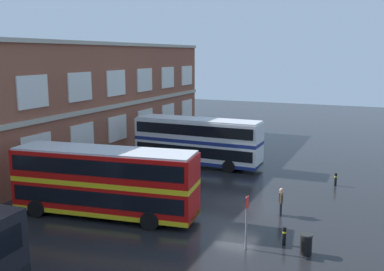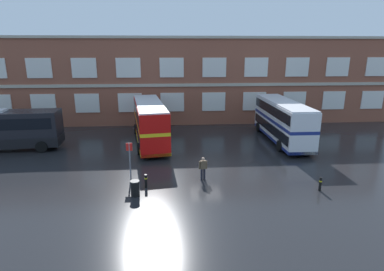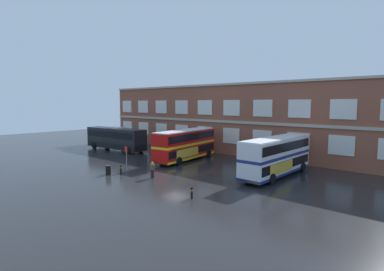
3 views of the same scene
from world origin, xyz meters
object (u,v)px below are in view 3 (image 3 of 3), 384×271
Objects in this scene: station_litter_bin at (108,170)px; safety_bollard_west at (192,193)px; touring_coach at (116,139)px; double_decker_middle at (276,156)px; safety_bollard_east at (121,169)px; double_decker_near at (186,144)px; waiting_passenger at (152,169)px; bus_stand_flag at (126,156)px.

safety_bollard_west is at bearing -0.49° from station_litter_bin.
touring_coach reaches higher than safety_bollard_west.
safety_bollard_east is at bearing -141.45° from double_decker_middle.
touring_coach is at bearing 147.69° from safety_bollard_east.
safety_bollard_east is (14.62, -9.24, -1.42)m from touring_coach.
double_decker_middle is 10.68× the size of station_litter_bin.
station_litter_bin is at bearing 179.51° from safety_bollard_west.
double_decker_middle reaches higher than safety_bollard_west.
double_decker_near is at bearing 5.36° from touring_coach.
safety_bollard_east is (0.31, -10.59, -1.66)m from double_decker_near.
waiting_passenger is 7.92m from safety_bollard_west.
double_decker_middle reaches higher than waiting_passenger.
double_decker_middle is 11.58× the size of safety_bollard_east.
double_decker_middle reaches higher than touring_coach.
bus_stand_flag is 2.84× the size of safety_bollard_east.
double_decker_middle is at bearing 38.55° from safety_bollard_east.
double_decker_middle is at bearing -1.11° from double_decker_near.
station_litter_bin is (-13.56, -11.51, -1.63)m from double_decker_middle.
double_decker_near reaches higher than station_litter_bin.
double_decker_near is 11.85× the size of safety_bollard_east.
double_decker_near is 14.37m from touring_coach.
double_decker_middle is at bearing 31.53° from bus_stand_flag.
safety_bollard_east is at bearing -88.34° from double_decker_near.
waiting_passenger is at bearing 15.07° from safety_bollard_east.
double_decker_near is 10.93× the size of station_litter_bin.
bus_stand_flag is 2.62× the size of station_litter_bin.
waiting_passenger is at bearing 26.15° from station_litter_bin.
touring_coach is at bearing 156.29° from waiting_passenger.
bus_stand_flag is (-5.20, 0.56, 0.70)m from waiting_passenger.
waiting_passenger is 5.12m from station_litter_bin.
touring_coach is 15.41m from bus_stand_flag.
double_decker_near is 10.72m from safety_bollard_east.
station_litter_bin is (-0.29, -11.76, -1.63)m from double_decker_near.
station_litter_bin reaches higher than safety_bollard_west.
double_decker_near is 4.17× the size of bus_stand_flag.
double_decker_near reaches higher than bus_stand_flag.
bus_stand_flag is at bearing -29.59° from touring_coach.
touring_coach is 17.35m from safety_bollard_east.
touring_coach is at bearing 143.38° from station_litter_bin.
touring_coach reaches higher than station_litter_bin.
station_litter_bin is (14.02, -10.42, -1.39)m from touring_coach.
double_decker_near is at bearing 84.21° from bus_stand_flag.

